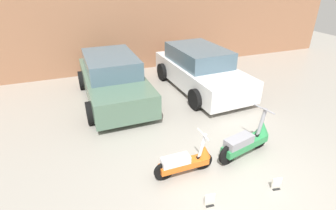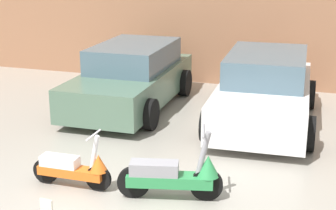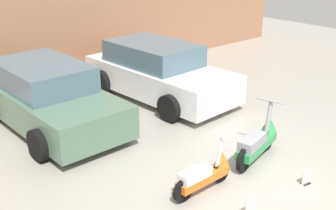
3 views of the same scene
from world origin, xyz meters
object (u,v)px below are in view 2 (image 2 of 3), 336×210
scooter_front_right (174,175)px  placard_near_left_scooter (47,209)px  scooter_front_left (75,168)px  car_rear_center (265,90)px  car_rear_left (132,77)px

scooter_front_right → placard_near_left_scooter: size_ratio=6.04×
scooter_front_left → car_rear_center: car_rear_center is taller
scooter_front_left → placard_near_left_scooter: 0.98m
car_rear_left → car_rear_center: car_rear_center is taller
scooter_front_left → scooter_front_right: bearing=3.3°
scooter_front_left → placard_near_left_scooter: size_ratio=5.15×
placard_near_left_scooter → scooter_front_left: bearing=93.0°
scooter_front_right → placard_near_left_scooter: bearing=-159.2°
scooter_front_right → car_rear_left: car_rear_left is taller
car_rear_center → scooter_front_left: bearing=-32.9°
car_rear_center → car_rear_left: bearing=-96.4°
scooter_front_right → scooter_front_left: bearing=170.5°
scooter_front_left → car_rear_left: (-0.76, 4.31, 0.37)m
scooter_front_left → car_rear_center: 4.77m
car_rear_left → placard_near_left_scooter: car_rear_left is taller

